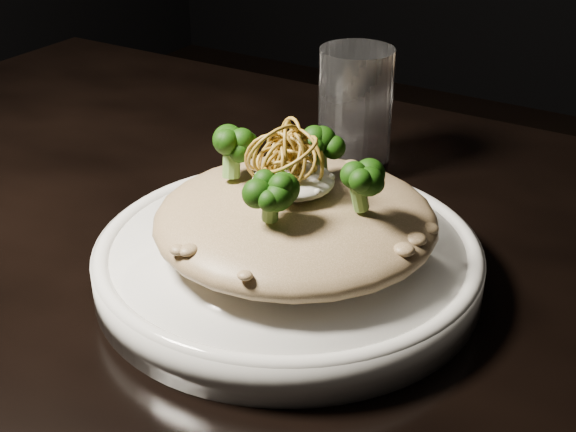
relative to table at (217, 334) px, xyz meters
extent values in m
cube|color=black|center=(0.00, 0.00, 0.06)|extent=(1.10, 0.80, 0.04)
cylinder|color=black|center=(-0.48, 0.33, -0.31)|extent=(0.05, 0.05, 0.71)
cylinder|color=silver|center=(0.07, 0.00, 0.10)|extent=(0.29, 0.29, 0.03)
ellipsoid|color=brown|center=(0.08, 0.00, 0.14)|extent=(0.21, 0.21, 0.05)
ellipsoid|color=white|center=(0.08, 0.00, 0.17)|extent=(0.06, 0.06, 0.02)
cylinder|color=white|center=(0.03, 0.20, 0.14)|extent=(0.08, 0.08, 0.12)
camera|label=1|loc=(0.34, -0.44, 0.42)|focal=50.00mm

